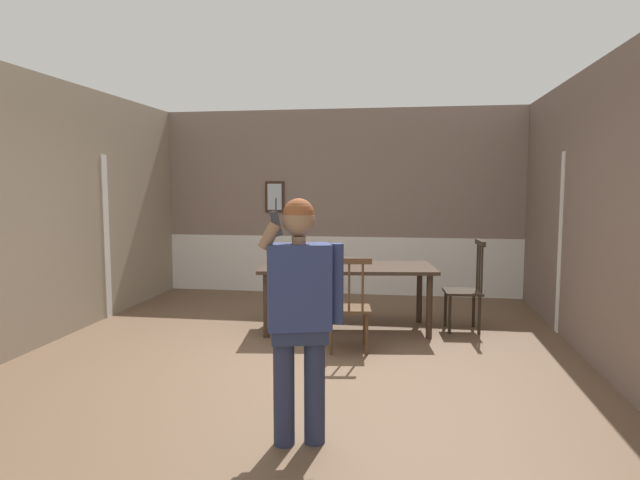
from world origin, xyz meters
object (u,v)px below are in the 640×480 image
object	(u,v)px
dining_table	(347,272)
person_figure	(300,306)
chair_by_doorway	(466,289)
chair_near_window	(348,306)

from	to	relation	value
dining_table	person_figure	world-z (taller)	person_figure
chair_by_doorway	person_figure	bearing A→B (deg)	151.64
chair_near_window	dining_table	bearing A→B (deg)	89.71
chair_by_doorway	chair_near_window	bearing A→B (deg)	124.13
dining_table	person_figure	bearing A→B (deg)	-89.90
dining_table	chair_by_doorway	size ratio (longest dim) A/B	1.98
chair_near_window	person_figure	distance (m)	2.15
chair_near_window	chair_by_doorway	world-z (taller)	chair_by_doorway
dining_table	chair_near_window	size ratio (longest dim) A/B	2.14
chair_near_window	chair_by_doorway	xyz separation A→B (m)	(1.29, 1.02, 0.03)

